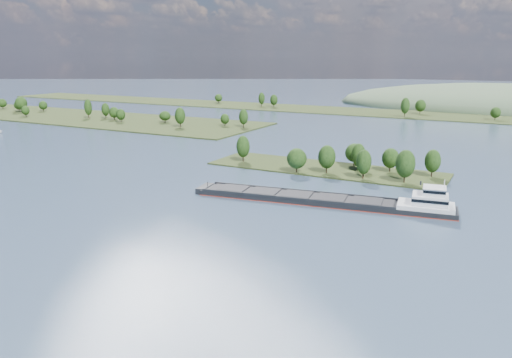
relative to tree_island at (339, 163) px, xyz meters
The scene contains 7 objects.
ground 59.13m from the tree_island, 96.26° to the right, with size 1800.00×1800.00×0.00m, color #3A4F64.
tree_island is the anchor object (origin of this frame).
left_bank 249.10m from the tree_island, 160.92° to the left, with size 300.00×80.00×15.95m.
back_shoreline 221.21m from the tree_island, 89.56° to the left, with size 900.00×60.00×15.99m.
hill_west 325.79m from the tree_island, 80.54° to the left, with size 320.00×160.00×44.00m, color #455B3E.
cargo_barge 47.63m from the tree_island, 71.37° to the right, with size 86.75×22.77×11.65m.
motorboat 220.53m from the tree_island, behind, with size 2.09×5.55×2.14m, color silver.
Camera 1 is at (71.34, -16.92, 47.60)m, focal length 35.00 mm.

